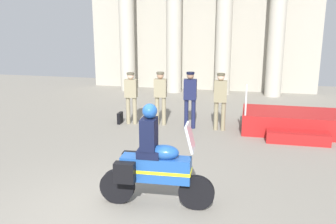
% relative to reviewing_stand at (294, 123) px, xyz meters
% --- Properties ---
extents(ground_plane, '(28.19, 28.19, 0.00)m').
position_rel_reviewing_stand_xyz_m(ground_plane, '(-3.67, -5.74, -0.29)').
color(ground_plane, gray).
extents(colonnade_backdrop, '(10.51, 1.54, 6.77)m').
position_rel_reviewing_stand_xyz_m(colonnade_backdrop, '(-3.63, 5.90, 3.22)').
color(colonnade_backdrop, '#A49F91').
rests_on(colonnade_backdrop, ground_plane).
extents(reviewing_stand, '(3.01, 2.09, 1.51)m').
position_rel_reviewing_stand_xyz_m(reviewing_stand, '(0.00, 0.00, 0.00)').
color(reviewing_stand, '#A51919').
rests_on(reviewing_stand, ground_plane).
extents(officer_in_row_0, '(0.39, 0.24, 1.66)m').
position_rel_reviewing_stand_xyz_m(officer_in_row_0, '(-4.99, -0.14, 0.69)').
color(officer_in_row_0, gray).
rests_on(officer_in_row_0, ground_plane).
extents(officer_in_row_1, '(0.39, 0.24, 1.69)m').
position_rel_reviewing_stand_xyz_m(officer_in_row_1, '(-4.05, -0.05, 0.71)').
color(officer_in_row_1, gray).
rests_on(officer_in_row_1, ground_plane).
extents(officer_in_row_2, '(0.39, 0.24, 1.74)m').
position_rel_reviewing_stand_xyz_m(officer_in_row_2, '(-3.09, -0.20, 0.73)').
color(officer_in_row_2, '#191E42').
rests_on(officer_in_row_2, ground_plane).
extents(officer_in_row_3, '(0.39, 0.24, 1.73)m').
position_rel_reviewing_stand_xyz_m(officer_in_row_3, '(-2.18, -0.22, 0.73)').
color(officer_in_row_3, '#847A5B').
rests_on(officer_in_row_3, ground_plane).
extents(motorcycle_with_rider, '(2.09, 0.71, 1.90)m').
position_rel_reviewing_stand_xyz_m(motorcycle_with_rider, '(-2.97, -5.18, 0.50)').
color(motorcycle_with_rider, black).
rests_on(motorcycle_with_rider, ground_plane).
extents(briefcase_on_ground, '(0.10, 0.32, 0.36)m').
position_rel_reviewing_stand_xyz_m(briefcase_on_ground, '(-5.37, -0.17, -0.11)').
color(briefcase_on_ground, black).
rests_on(briefcase_on_ground, ground_plane).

